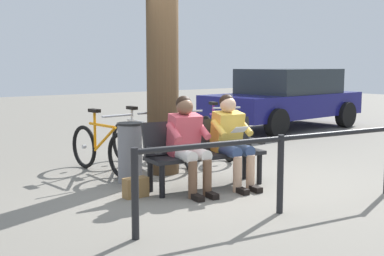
% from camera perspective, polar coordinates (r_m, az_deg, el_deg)
% --- Properties ---
extents(ground_plane, '(40.00, 40.00, 0.00)m').
position_cam_1_polar(ground_plane, '(6.69, 4.24, -6.61)').
color(ground_plane, slate).
extents(bench, '(1.66, 0.73, 0.87)m').
position_cam_1_polar(bench, '(6.62, 1.28, -2.27)').
color(bench, black).
rests_on(bench, ground).
extents(person_reading, '(0.53, 0.81, 1.20)m').
position_cam_1_polar(person_reading, '(6.63, 4.42, -0.89)').
color(person_reading, gold).
rests_on(person_reading, ground).
extents(person_companion, '(0.53, 0.81, 1.20)m').
position_cam_1_polar(person_companion, '(6.30, -0.44, -1.30)').
color(person_companion, '#D84C59').
rests_on(person_companion, ground).
extents(handbag, '(0.30, 0.15, 0.24)m').
position_cam_1_polar(handbag, '(6.19, -6.32, -6.64)').
color(handbag, olive).
rests_on(handbag, ground).
extents(tree_trunk, '(0.46, 0.46, 3.82)m').
position_cam_1_polar(tree_trunk, '(7.38, -3.34, 9.62)').
color(tree_trunk, '#4C3823').
rests_on(tree_trunk, ground).
extents(litter_bin, '(0.34, 0.34, 0.81)m').
position_cam_1_polar(litter_bin, '(6.91, -6.97, -2.75)').
color(litter_bin, slate).
rests_on(litter_bin, ground).
extents(bicycle_black, '(0.67, 1.61, 0.94)m').
position_cam_1_polar(bicycle_black, '(8.79, 2.82, -0.89)').
color(bicycle_black, black).
rests_on(bicycle_black, ground).
extents(bicycle_red, '(0.77, 1.56, 0.94)m').
position_cam_1_polar(bicycle_red, '(8.20, -1.24, -1.47)').
color(bicycle_red, black).
rests_on(bicycle_red, ground).
extents(bicycle_silver, '(0.48, 1.68, 0.94)m').
position_cam_1_polar(bicycle_silver, '(7.93, -6.03, -1.80)').
color(bicycle_silver, black).
rests_on(bicycle_silver, ground).
extents(bicycle_purple, '(0.48, 1.68, 0.94)m').
position_cam_1_polar(bicycle_purple, '(7.55, -10.06, -2.33)').
color(bicycle_purple, black).
rests_on(bicycle_purple, ground).
extents(railing_fence, '(3.38, 0.60, 0.85)m').
position_cam_1_polar(railing_fence, '(5.50, 9.91, -3.33)').
color(railing_fence, black).
rests_on(railing_fence, ground).
extents(parked_car, '(4.29, 2.19, 1.47)m').
position_cam_1_polar(parked_car, '(12.81, 10.42, 3.41)').
color(parked_car, navy).
rests_on(parked_car, ground).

